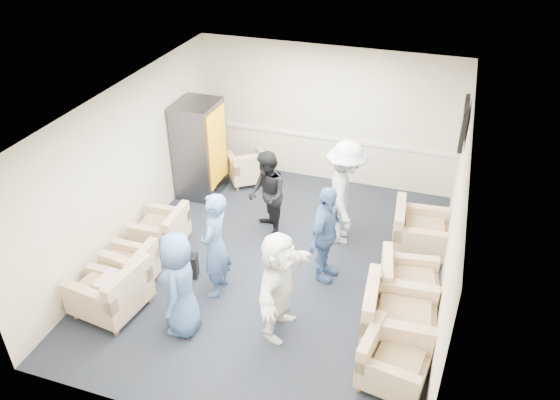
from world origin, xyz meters
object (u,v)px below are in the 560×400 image
(vending_machine, at_px, (200,149))
(person_back_right, at_px, (345,194))
(armchair_left_near, at_px, (113,292))
(armchair_right_far, at_px, (417,233))
(person_back_left, at_px, (267,195))
(person_mid_right, at_px, (325,235))
(person_front_left, at_px, (180,284))
(armchair_right_near, at_px, (390,363))
(armchair_right_midfar, at_px, (405,286))
(armchair_left_far, at_px, (163,231))
(armchair_right_midnear, at_px, (394,320))
(person_front_right, at_px, (279,285))
(person_mid_left, at_px, (215,245))
(armchair_left_mid, at_px, (128,271))
(armchair_corner, at_px, (249,169))

(vending_machine, xyz_separation_m, person_back_right, (2.90, -0.70, -0.01))
(armchair_left_near, relative_size, armchair_right_far, 1.05)
(person_back_left, bearing_deg, person_mid_right, 22.67)
(person_front_left, relative_size, person_back_right, 0.86)
(armchair_right_near, xyz_separation_m, person_back_right, (-1.20, 2.73, 0.60))
(armchair_right_midfar, bearing_deg, armchair_left_far, 78.89)
(armchair_right_midfar, xyz_separation_m, armchair_right_far, (0.01, 1.34, 0.02))
(armchair_right_midnear, bearing_deg, armchair_right_near, -179.10)
(armchair_left_near, xyz_separation_m, armchair_right_midfar, (3.86, 1.44, -0.02))
(armchair_right_near, relative_size, armchair_right_midnear, 0.87)
(person_back_right, xyz_separation_m, person_front_right, (-0.35, -2.34, -0.11))
(armchair_right_midfar, relative_size, person_back_left, 0.62)
(armchair_right_near, distance_m, vending_machine, 5.39)
(person_front_left, distance_m, person_mid_left, 0.85)
(armchair_right_near, height_order, armchair_right_midfar, armchair_right_midfar)
(armchair_left_near, xyz_separation_m, armchair_left_far, (-0.09, 1.60, -0.05))
(armchair_left_mid, xyz_separation_m, armchair_right_midfar, (3.95, 0.93, 0.02))
(person_front_left, distance_m, person_mid_right, 2.26)
(armchair_left_far, relative_size, person_back_left, 0.52)
(person_mid_right, bearing_deg, armchair_right_midfar, -90.21)
(armchair_corner, height_order, person_mid_right, person_mid_right)
(armchair_corner, relative_size, person_back_left, 0.68)
(vending_machine, relative_size, person_back_right, 1.01)
(armchair_corner, xyz_separation_m, person_front_left, (0.59, -4.03, 0.48))
(armchair_right_midfar, bearing_deg, armchair_corner, 43.55)
(armchair_right_midfar, bearing_deg, person_mid_left, 93.51)
(person_front_left, bearing_deg, vending_machine, -172.40)
(vending_machine, bearing_deg, armchair_right_far, -8.79)
(person_front_right, bearing_deg, armchair_right_midnear, -76.27)
(armchair_right_midfar, relative_size, armchair_right_far, 0.99)
(armchair_right_far, height_order, person_mid_left, person_mid_left)
(armchair_left_far, bearing_deg, armchair_right_midnear, 74.35)
(person_mid_right, bearing_deg, armchair_left_mid, 122.83)
(armchair_right_midfar, xyz_separation_m, vending_machine, (-4.10, 1.98, 0.59))
(armchair_right_near, relative_size, person_mid_left, 0.52)
(armchair_right_near, relative_size, person_mid_right, 0.55)
(armchair_corner, bearing_deg, person_back_right, 113.40)
(armchair_right_midfar, height_order, person_back_right, person_back_right)
(armchair_right_midnear, relative_size, armchair_right_midfar, 1.06)
(armchair_left_near, xyz_separation_m, person_back_left, (1.41, 2.50, 0.41))
(armchair_right_far, xyz_separation_m, person_front_right, (-1.56, -2.40, 0.44))
(armchair_right_midnear, height_order, person_front_left, person_front_left)
(armchair_right_near, xyz_separation_m, person_front_left, (-2.80, 0.03, 0.47))
(armchair_corner, relative_size, person_front_left, 0.67)
(armchair_left_near, distance_m, armchair_right_midnear, 3.87)
(armchair_right_midnear, relative_size, vending_machine, 0.55)
(armchair_left_near, distance_m, armchair_left_mid, 0.53)
(person_mid_left, relative_size, person_front_right, 1.06)
(person_mid_left, bearing_deg, person_back_left, 171.01)
(armchair_left_mid, relative_size, person_front_left, 0.49)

